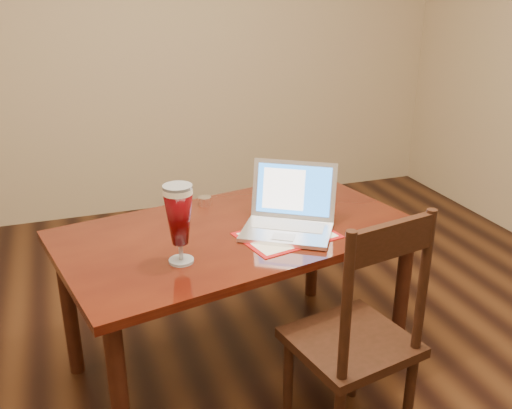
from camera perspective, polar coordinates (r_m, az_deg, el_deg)
name	(u,v)px	position (r m, az deg, el deg)	size (l,w,h in m)	color
dining_table	(238,244)	(2.42, -1.84, -4.01)	(1.60, 1.11, 0.99)	#4A1609
dining_chair	(357,339)	(2.15, 10.09, -13.13)	(0.48, 0.46, 0.97)	black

